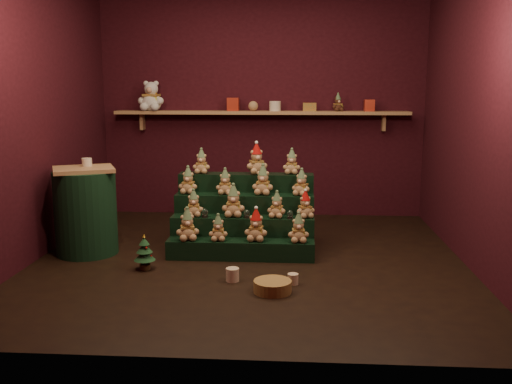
# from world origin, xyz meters

# --- Properties ---
(ground) EXTENTS (4.00, 4.00, 0.00)m
(ground) POSITION_xyz_m (0.00, 0.00, 0.00)
(ground) COLOR black
(ground) RESTS_ON ground
(back_wall) EXTENTS (4.00, 0.10, 2.80)m
(back_wall) POSITION_xyz_m (0.00, 2.05, 1.40)
(back_wall) COLOR black
(back_wall) RESTS_ON ground
(front_wall) EXTENTS (4.00, 0.10, 2.80)m
(front_wall) POSITION_xyz_m (0.00, -2.05, 1.40)
(front_wall) COLOR black
(front_wall) RESTS_ON ground
(left_wall) EXTENTS (0.10, 4.00, 2.80)m
(left_wall) POSITION_xyz_m (-2.05, 0.00, 1.40)
(left_wall) COLOR black
(left_wall) RESTS_ON ground
(right_wall) EXTENTS (0.10, 4.00, 2.80)m
(right_wall) POSITION_xyz_m (2.05, 0.00, 1.40)
(right_wall) COLOR black
(right_wall) RESTS_ON ground
(back_shelf) EXTENTS (3.60, 0.26, 0.24)m
(back_shelf) POSITION_xyz_m (0.00, 1.87, 1.29)
(back_shelf) COLOR tan
(back_shelf) RESTS_ON ground
(riser_tier_front) EXTENTS (1.40, 0.22, 0.18)m
(riser_tier_front) POSITION_xyz_m (-0.08, 0.04, 0.09)
(riser_tier_front) COLOR black
(riser_tier_front) RESTS_ON ground
(riser_tier_midfront) EXTENTS (1.40, 0.22, 0.36)m
(riser_tier_midfront) POSITION_xyz_m (-0.08, 0.26, 0.18)
(riser_tier_midfront) COLOR black
(riser_tier_midfront) RESTS_ON ground
(riser_tier_midback) EXTENTS (1.40, 0.22, 0.54)m
(riser_tier_midback) POSITION_xyz_m (-0.08, 0.48, 0.27)
(riser_tier_midback) COLOR black
(riser_tier_midback) RESTS_ON ground
(riser_tier_back) EXTENTS (1.40, 0.22, 0.72)m
(riser_tier_back) POSITION_xyz_m (-0.08, 0.70, 0.36)
(riser_tier_back) COLOR black
(riser_tier_back) RESTS_ON ground
(teddy_0) EXTENTS (0.26, 0.25, 0.30)m
(teddy_0) POSITION_xyz_m (-0.59, 0.02, 0.33)
(teddy_0) COLOR tan
(teddy_0) RESTS_ON riser_tier_front
(teddy_1) EXTENTS (0.19, 0.17, 0.25)m
(teddy_1) POSITION_xyz_m (-0.29, 0.02, 0.30)
(teddy_1) COLOR tan
(teddy_1) RESTS_ON riser_tier_front
(teddy_2) EXTENTS (0.23, 0.21, 0.30)m
(teddy_2) POSITION_xyz_m (0.07, 0.04, 0.33)
(teddy_2) COLOR tan
(teddy_2) RESTS_ON riser_tier_front
(teddy_3) EXTENTS (0.21, 0.19, 0.27)m
(teddy_3) POSITION_xyz_m (0.46, 0.02, 0.32)
(teddy_3) COLOR tan
(teddy_3) RESTS_ON riser_tier_front
(teddy_4) EXTENTS (0.21, 0.19, 0.26)m
(teddy_4) POSITION_xyz_m (-0.56, 0.24, 0.49)
(teddy_4) COLOR tan
(teddy_4) RESTS_ON riser_tier_midfront
(teddy_5) EXTENTS (0.23, 0.21, 0.31)m
(teddy_5) POSITION_xyz_m (-0.17, 0.27, 0.52)
(teddy_5) COLOR tan
(teddy_5) RESTS_ON riser_tier_midfront
(teddy_6) EXTENTS (0.21, 0.20, 0.25)m
(teddy_6) POSITION_xyz_m (0.25, 0.25, 0.49)
(teddy_6) COLOR tan
(teddy_6) RESTS_ON riser_tier_midfront
(teddy_7) EXTENTS (0.23, 0.23, 0.26)m
(teddy_7) POSITION_xyz_m (0.53, 0.26, 0.49)
(teddy_7) COLOR tan
(teddy_7) RESTS_ON riser_tier_midfront
(teddy_8) EXTENTS (0.21, 0.19, 0.27)m
(teddy_8) POSITION_xyz_m (-0.66, 0.49, 0.68)
(teddy_8) COLOR tan
(teddy_8) RESTS_ON riser_tier_midback
(teddy_9) EXTENTS (0.18, 0.17, 0.26)m
(teddy_9) POSITION_xyz_m (-0.28, 0.48, 0.67)
(teddy_9) COLOR tan
(teddy_9) RESTS_ON riser_tier_midback
(teddy_10) EXTENTS (0.24, 0.22, 0.30)m
(teddy_10) POSITION_xyz_m (0.10, 0.49, 0.69)
(teddy_10) COLOR tan
(teddy_10) RESTS_ON riser_tier_midback
(teddy_11) EXTENTS (0.24, 0.23, 0.26)m
(teddy_11) POSITION_xyz_m (0.49, 0.47, 0.67)
(teddy_11) COLOR tan
(teddy_11) RESTS_ON riser_tier_midback
(teddy_12) EXTENTS (0.18, 0.17, 0.25)m
(teddy_12) POSITION_xyz_m (-0.55, 0.68, 0.85)
(teddy_12) COLOR tan
(teddy_12) RESTS_ON riser_tier_back
(teddy_13) EXTENTS (0.28, 0.27, 0.31)m
(teddy_13) POSITION_xyz_m (0.02, 0.70, 0.88)
(teddy_13) COLOR tan
(teddy_13) RESTS_ON riser_tier_back
(teddy_14) EXTENTS (0.20, 0.18, 0.26)m
(teddy_14) POSITION_xyz_m (0.39, 0.72, 0.85)
(teddy_14) COLOR tan
(teddy_14) RESTS_ON riser_tier_back
(snow_globe_a) EXTENTS (0.06, 0.06, 0.09)m
(snow_globe_a) POSITION_xyz_m (-0.45, 0.20, 0.40)
(snow_globe_a) COLOR black
(snow_globe_a) RESTS_ON riser_tier_midfront
(snow_globe_b) EXTENTS (0.06, 0.06, 0.08)m
(snow_globe_b) POSITION_xyz_m (-0.04, 0.20, 0.40)
(snow_globe_b) COLOR black
(snow_globe_b) RESTS_ON riser_tier_midfront
(snow_globe_c) EXTENTS (0.06, 0.06, 0.08)m
(snow_globe_c) POSITION_xyz_m (0.38, 0.20, 0.40)
(snow_globe_c) COLOR black
(snow_globe_c) RESTS_ON riser_tier_midfront
(side_table) EXTENTS (0.70, 0.65, 0.85)m
(side_table) POSITION_xyz_m (-1.60, 0.12, 0.42)
(side_table) COLOR tan
(side_table) RESTS_ON ground
(table_ornament) EXTENTS (0.10, 0.10, 0.08)m
(table_ornament) POSITION_xyz_m (-1.60, 0.22, 0.89)
(table_ornament) COLOR beige
(table_ornament) RESTS_ON side_table
(mini_christmas_tree) EXTENTS (0.19, 0.19, 0.32)m
(mini_christmas_tree) POSITION_xyz_m (-0.91, -0.34, 0.16)
(mini_christmas_tree) COLOR #402C17
(mini_christmas_tree) RESTS_ON ground
(mug_left) EXTENTS (0.11, 0.11, 0.11)m
(mug_left) POSITION_xyz_m (-0.09, -0.60, 0.06)
(mug_left) COLOR beige
(mug_left) RESTS_ON ground
(mug_right) EXTENTS (0.09, 0.09, 0.09)m
(mug_right) POSITION_xyz_m (0.42, -0.65, 0.05)
(mug_right) COLOR beige
(mug_right) RESTS_ON ground
(wicker_basket) EXTENTS (0.31, 0.31, 0.10)m
(wicker_basket) POSITION_xyz_m (0.26, -0.84, 0.05)
(wicker_basket) COLOR olive
(wicker_basket) RESTS_ON ground
(white_bear) EXTENTS (0.35, 0.32, 0.46)m
(white_bear) POSITION_xyz_m (-1.35, 1.84, 1.55)
(white_bear) COLOR silver
(white_bear) RESTS_ON back_shelf
(brown_bear) EXTENTS (0.19, 0.18, 0.21)m
(brown_bear) POSITION_xyz_m (0.93, 1.84, 1.42)
(brown_bear) COLOR #452417
(brown_bear) RESTS_ON back_shelf
(gift_tin_red_a) EXTENTS (0.14, 0.14, 0.16)m
(gift_tin_red_a) POSITION_xyz_m (-0.34, 1.85, 1.40)
(gift_tin_red_a) COLOR #B42F1B
(gift_tin_red_a) RESTS_ON back_shelf
(gift_tin_cream) EXTENTS (0.14, 0.14, 0.12)m
(gift_tin_cream) POSITION_xyz_m (0.17, 1.85, 1.38)
(gift_tin_cream) COLOR beige
(gift_tin_cream) RESTS_ON back_shelf
(gift_tin_red_b) EXTENTS (0.12, 0.12, 0.14)m
(gift_tin_red_b) POSITION_xyz_m (1.31, 1.85, 1.39)
(gift_tin_red_b) COLOR #B42F1B
(gift_tin_red_b) RESTS_ON back_shelf
(shelf_plush_ball) EXTENTS (0.12, 0.12, 0.12)m
(shelf_plush_ball) POSITION_xyz_m (-0.09, 1.85, 1.38)
(shelf_plush_ball) COLOR tan
(shelf_plush_ball) RESTS_ON back_shelf
(scarf_gift_box) EXTENTS (0.16, 0.10, 0.10)m
(scarf_gift_box) POSITION_xyz_m (0.59, 1.85, 1.37)
(scarf_gift_box) COLOR #CE601D
(scarf_gift_box) RESTS_ON back_shelf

